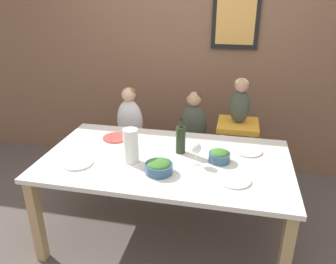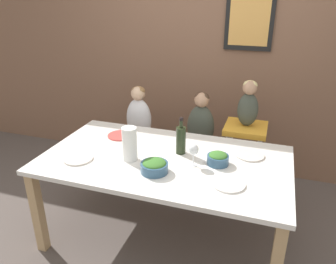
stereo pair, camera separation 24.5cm
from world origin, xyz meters
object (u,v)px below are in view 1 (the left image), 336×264
(chair_far_center, at_px, (192,153))
(person_baby_right, at_px, (240,99))
(dinner_plate_front_left, at_px, (78,163))
(dinner_plate_back_left, at_px, (116,138))
(chair_right_highchair, at_px, (237,138))
(chair_far_left, at_px, (131,147))
(salad_bowl_small, at_px, (219,156))
(dinner_plate_front_right, at_px, (234,180))
(person_child_left, at_px, (130,116))
(wine_glass_near, at_px, (196,149))
(person_child_center, at_px, (193,121))
(wine_bottle, at_px, (181,139))
(paper_towel_roll, at_px, (131,146))
(dinner_plate_back_right, at_px, (248,151))
(salad_bowl_large, at_px, (158,167))

(chair_far_center, bearing_deg, person_baby_right, 0.14)
(dinner_plate_front_left, bearing_deg, dinner_plate_back_left, 77.20)
(chair_right_highchair, xyz_separation_m, dinner_plate_back_left, (-1.01, -0.50, 0.13))
(chair_far_left, height_order, salad_bowl_small, salad_bowl_small)
(chair_right_highchair, height_order, dinner_plate_front_right, chair_right_highchair)
(salad_bowl_small, bearing_deg, chair_far_center, 112.16)
(person_child_left, xyz_separation_m, wine_glass_near, (0.77, -0.81, 0.11))
(person_child_center, height_order, dinner_plate_back_left, person_child_center)
(wine_bottle, bearing_deg, chair_far_left, 134.25)
(paper_towel_roll, height_order, dinner_plate_back_right, paper_towel_roll)
(chair_right_highchair, bearing_deg, chair_far_left, 180.00)
(person_child_left, bearing_deg, person_baby_right, 0.02)
(person_child_center, bearing_deg, salad_bowl_large, -95.91)
(wine_bottle, xyz_separation_m, wine_glass_near, (0.14, -0.16, 0.01))
(chair_right_highchair, bearing_deg, salad_bowl_small, -99.55)
(person_child_left, distance_m, paper_towel_roll, 0.93)
(chair_far_left, distance_m, chair_far_center, 0.64)
(person_child_left, xyz_separation_m, paper_towel_roll, (0.30, -0.87, 0.11))
(paper_towel_roll, relative_size, dinner_plate_back_left, 1.18)
(chair_far_left, relative_size, person_child_center, 0.83)
(person_child_left, bearing_deg, dinner_plate_back_left, -85.12)
(salad_bowl_large, bearing_deg, chair_right_highchair, 62.02)
(chair_far_center, xyz_separation_m, chair_right_highchair, (0.42, 0.00, 0.20))
(person_child_center, height_order, dinner_plate_front_left, person_child_center)
(person_child_left, xyz_separation_m, dinner_plate_back_left, (0.04, -0.50, -0.01))
(person_child_center, xyz_separation_m, person_baby_right, (0.42, 0.00, 0.24))
(chair_right_highchair, relative_size, person_baby_right, 1.82)
(dinner_plate_front_left, relative_size, dinner_plate_back_right, 1.00)
(chair_far_center, relative_size, salad_bowl_small, 2.97)
(chair_right_highchair, bearing_deg, wine_bottle, -123.52)
(person_baby_right, bearing_deg, dinner_plate_back_left, -153.46)
(chair_right_highchair, bearing_deg, dinner_plate_back_left, -153.51)
(person_child_center, bearing_deg, person_child_left, 180.00)
(person_child_center, distance_m, salad_bowl_small, 0.79)
(wine_bottle, height_order, salad_bowl_large, wine_bottle)
(chair_far_left, relative_size, dinner_plate_front_right, 2.14)
(wine_bottle, bearing_deg, person_child_center, 89.32)
(paper_towel_roll, bearing_deg, salad_bowl_small, 12.79)
(person_baby_right, bearing_deg, salad_bowl_large, -117.96)
(chair_far_left, distance_m, dinner_plate_front_left, 1.04)
(chair_right_highchair, height_order, dinner_plate_front_left, chair_right_highchair)
(person_baby_right, relative_size, dinner_plate_back_right, 1.91)
(person_child_center, height_order, wine_bottle, person_child_center)
(chair_far_center, bearing_deg, wine_bottle, -90.69)
(chair_far_left, bearing_deg, chair_far_center, 0.00)
(wine_glass_near, bearing_deg, chair_far_center, 99.35)
(salad_bowl_large, bearing_deg, chair_far_center, 84.08)
(chair_far_center, relative_size, dinner_plate_back_left, 2.14)
(wine_glass_near, height_order, dinner_plate_back_right, wine_glass_near)
(dinner_plate_front_left, bearing_deg, person_baby_right, 41.41)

